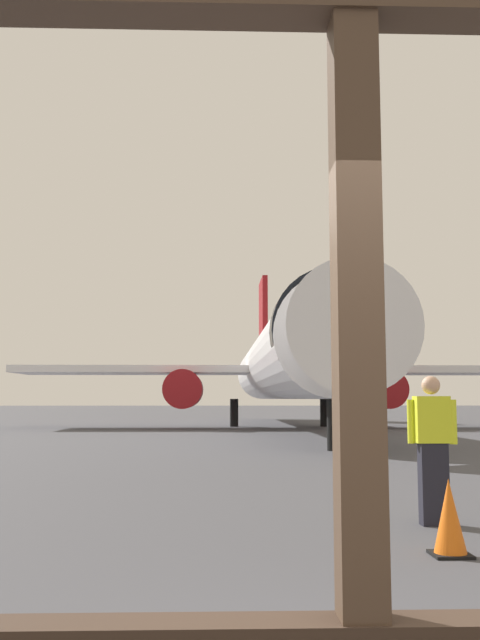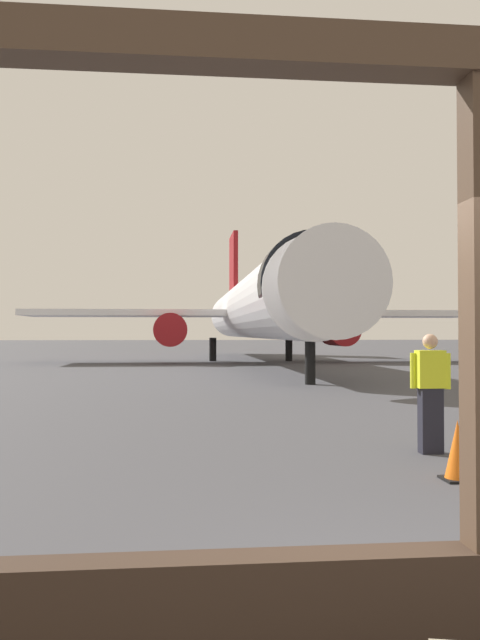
% 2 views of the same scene
% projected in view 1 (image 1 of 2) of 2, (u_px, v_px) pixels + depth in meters
% --- Properties ---
extents(ground_plane, '(220.00, 220.00, 0.00)m').
position_uv_depth(ground_plane, '(227.00, 423.00, 42.65)').
color(ground_plane, '#424247').
extents(window_frame, '(7.34, 0.24, 3.44)m').
position_uv_depth(window_frame, '(359.00, 443.00, 3.05)').
color(window_frame, '#38281E').
rests_on(window_frame, ground).
extents(airplane, '(27.10, 36.13, 10.00)m').
position_uv_depth(airplane, '(285.00, 363.00, 34.89)').
color(airplane, silver).
rests_on(airplane, ground).
extents(ground_crew_worker, '(0.55, 0.24, 1.74)m').
position_uv_depth(ground_crew_worker, '(433.00, 447.00, 8.39)').
color(ground_crew_worker, black).
rests_on(ground_crew_worker, ground).
extents(traffic_cone, '(0.36, 0.36, 0.72)m').
position_uv_depth(traffic_cone, '(449.00, 519.00, 6.71)').
color(traffic_cone, orange).
rests_on(traffic_cone, ground).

